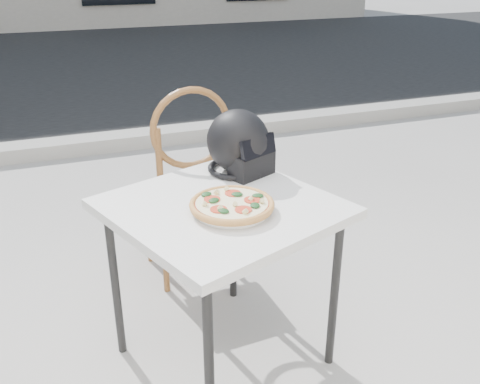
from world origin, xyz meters
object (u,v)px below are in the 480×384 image
object	(u,v)px
plate	(232,210)
helmet	(239,145)
cafe_table_main	(222,219)
cafe_chair_main	(187,175)
pizza	(232,204)

from	to	relation	value
plate	helmet	xyz separation A→B (m)	(0.16, 0.36, 0.11)
cafe_table_main	plate	xyz separation A→B (m)	(0.01, -0.08, 0.07)
cafe_table_main	helmet	distance (m)	0.38
plate	helmet	distance (m)	0.41
cafe_chair_main	pizza	bearing A→B (deg)	84.95
cafe_table_main	plate	size ratio (longest dim) A/B	2.77
cafe_table_main	helmet	size ratio (longest dim) A/B	2.78
plate	pizza	size ratio (longest dim) A/B	0.91
plate	cafe_chair_main	bearing A→B (deg)	88.32
pizza	helmet	xyz separation A→B (m)	(0.16, 0.36, 0.09)
pizza	helmet	distance (m)	0.40
cafe_table_main	helmet	bearing A→B (deg)	58.39
plate	pizza	xyz separation A→B (m)	(0.00, 0.00, 0.02)
plate	cafe_chair_main	world-z (taller)	cafe_chair_main
cafe_table_main	plate	bearing A→B (deg)	-80.05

